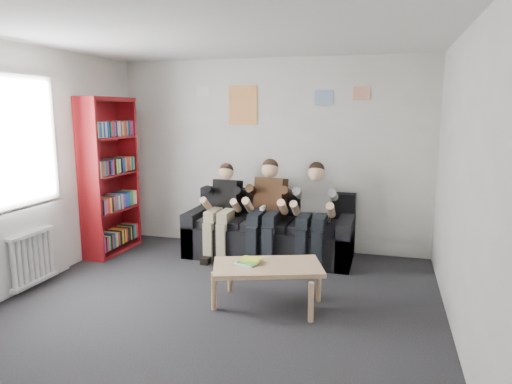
{
  "coord_description": "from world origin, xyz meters",
  "views": [
    {
      "loc": [
        1.61,
        -3.81,
        1.97
      ],
      "look_at": [
        0.14,
        1.3,
        1.02
      ],
      "focal_mm": 32.0,
      "sensor_mm": 36.0,
      "label": 1
    }
  ],
  "objects_px": {
    "coffee_table": "(267,270)",
    "bookshelf": "(111,176)",
    "person_right": "(313,214)",
    "person_left": "(222,210)",
    "sofa": "(270,233)",
    "person_middle": "(267,211)"
  },
  "relations": [
    {
      "from": "sofa",
      "to": "person_right",
      "type": "distance_m",
      "value": 0.74
    },
    {
      "from": "sofa",
      "to": "coffee_table",
      "type": "distance_m",
      "value": 1.66
    },
    {
      "from": "bookshelf",
      "to": "person_right",
      "type": "height_order",
      "value": "bookshelf"
    },
    {
      "from": "bookshelf",
      "to": "person_left",
      "type": "distance_m",
      "value": 1.63
    },
    {
      "from": "sofa",
      "to": "bookshelf",
      "type": "xyz_separation_m",
      "value": [
        -2.18,
        -0.44,
        0.77
      ]
    },
    {
      "from": "coffee_table",
      "to": "bookshelf",
      "type": "bearing_deg",
      "value": 155.27
    },
    {
      "from": "bookshelf",
      "to": "person_left",
      "type": "xyz_separation_m",
      "value": [
        1.56,
        0.24,
        -0.44
      ]
    },
    {
      "from": "bookshelf",
      "to": "person_middle",
      "type": "height_order",
      "value": "bookshelf"
    },
    {
      "from": "coffee_table",
      "to": "person_left",
      "type": "height_order",
      "value": "person_left"
    },
    {
      "from": "person_left",
      "to": "person_right",
      "type": "distance_m",
      "value": 1.24
    },
    {
      "from": "person_left",
      "to": "person_right",
      "type": "height_order",
      "value": "person_right"
    },
    {
      "from": "person_middle",
      "to": "sofa",
      "type": "bearing_deg",
      "value": 98.04
    },
    {
      "from": "sofa",
      "to": "person_right",
      "type": "height_order",
      "value": "person_right"
    },
    {
      "from": "bookshelf",
      "to": "coffee_table",
      "type": "height_order",
      "value": "bookshelf"
    },
    {
      "from": "coffee_table",
      "to": "person_right",
      "type": "distance_m",
      "value": 1.46
    },
    {
      "from": "person_left",
      "to": "person_middle",
      "type": "distance_m",
      "value": 0.62
    },
    {
      "from": "sofa",
      "to": "person_middle",
      "type": "relative_size",
      "value": 1.66
    },
    {
      "from": "person_right",
      "to": "sofa",
      "type": "bearing_deg",
      "value": 154.98
    },
    {
      "from": "coffee_table",
      "to": "person_left",
      "type": "bearing_deg",
      "value": 125.31
    },
    {
      "from": "sofa",
      "to": "coffee_table",
      "type": "relative_size",
      "value": 2.05
    },
    {
      "from": "bookshelf",
      "to": "coffee_table",
      "type": "xyz_separation_m",
      "value": [
        2.56,
        -1.18,
        -0.7
      ]
    },
    {
      "from": "coffee_table",
      "to": "person_right",
      "type": "bearing_deg",
      "value": 80.35
    }
  ]
}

